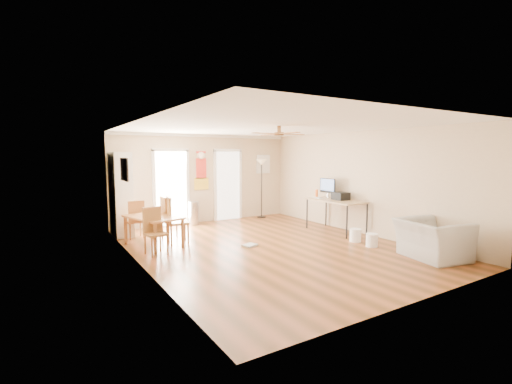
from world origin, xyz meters
TOP-DOWN VIEW (x-y plane):
  - floor at (0.00, 0.00)m, footprint 7.00×7.00m
  - ceiling at (0.00, 0.00)m, footprint 5.50×7.00m
  - wall_back at (0.00, 3.50)m, footprint 5.50×0.04m
  - wall_front at (0.00, -3.50)m, footprint 5.50×0.04m
  - wall_left at (-2.75, 0.00)m, footprint 0.04×7.00m
  - wall_right at (2.75, 0.00)m, footprint 0.04×7.00m
  - crown_molding at (0.00, 0.00)m, footprint 5.50×7.00m
  - kitchen_doorway at (-1.05, 3.48)m, footprint 0.90×0.10m
  - bathroom_doorway at (0.75, 3.48)m, footprint 0.80×0.10m
  - wall_decal at (-0.13, 3.48)m, footprint 0.46×0.03m
  - ac_grille at (2.05, 3.47)m, footprint 0.50×0.04m
  - framed_poster at (-2.73, 1.40)m, footprint 0.04×0.66m
  - ceiling_fan at (0.00, -0.30)m, footprint 1.24×1.24m
  - bookshelf at (-2.52, 2.91)m, footprint 0.64×1.01m
  - dining_table at (-2.15, 1.41)m, footprint 1.13×1.49m
  - dining_chair_right_a at (-1.60, 1.82)m, footprint 0.42×0.42m
  - dining_chair_right_b at (-1.60, 1.38)m, footprint 0.50×0.50m
  - dining_chair_near at (-2.30, 0.69)m, footprint 0.44×0.44m
  - dining_chair_far at (-2.32, 2.40)m, footprint 0.38×0.38m
  - trash_can at (-0.48, 3.24)m, footprint 0.36×0.36m
  - torchiere_lamp at (1.81, 3.19)m, footprint 0.44×0.44m
  - computer_desk at (2.31, 0.39)m, footprint 0.78×1.55m
  - imac at (2.47, 0.88)m, footprint 0.21×0.57m
  - keyboard at (2.20, 0.98)m, footprint 0.18×0.39m
  - printer at (2.45, 0.36)m, footprint 0.36×0.41m
  - orange_bottle at (2.30, 1.13)m, footprint 0.09×0.09m
  - wastebasket_a at (1.93, -0.66)m, footprint 0.33×0.33m
  - wastebasket_b at (1.88, -1.18)m, footprint 0.27×0.27m
  - floor_cloth at (-0.37, 0.26)m, footprint 0.35×0.31m
  - armchair at (2.15, -2.39)m, footprint 1.23×1.34m

SIDE VIEW (x-z plane):
  - floor at x=0.00m, z-range 0.00..0.00m
  - floor_cloth at x=-0.37m, z-range 0.00..0.04m
  - wastebasket_b at x=1.88m, z-range 0.00..0.29m
  - wastebasket_a at x=1.93m, z-range 0.00..0.30m
  - dining_table at x=-2.15m, z-range 0.00..0.66m
  - trash_can at x=-0.48m, z-range 0.00..0.66m
  - armchair at x=2.15m, z-range 0.00..0.75m
  - computer_desk at x=2.31m, z-range 0.00..0.83m
  - dining_chair_far at x=-2.32m, z-range 0.00..0.91m
  - dining_chair_near at x=-2.30m, z-range 0.00..0.94m
  - dining_chair_right_a at x=-1.60m, z-range 0.00..1.01m
  - dining_chair_right_b at x=-1.60m, z-range 0.00..1.05m
  - keyboard at x=2.20m, z-range 0.83..0.84m
  - torchiere_lamp at x=1.81m, z-range 0.00..1.86m
  - printer at x=2.45m, z-range 0.83..1.03m
  - orange_bottle at x=2.30m, z-range 0.83..1.05m
  - bookshelf at x=-2.52m, z-range 0.00..2.07m
  - kitchen_doorway at x=-1.05m, z-range 0.00..2.10m
  - bathroom_doorway at x=0.75m, z-range 0.00..2.10m
  - imac at x=2.47m, z-range 0.83..1.36m
  - wall_back at x=0.00m, z-range 0.00..2.60m
  - wall_front at x=0.00m, z-range 0.00..2.60m
  - wall_left at x=-2.75m, z-range 0.00..2.60m
  - wall_right at x=2.75m, z-range 0.00..2.60m
  - wall_decal at x=-0.13m, z-range 1.00..2.10m
  - ac_grille at x=2.05m, z-range 1.40..2.00m
  - framed_poster at x=-2.73m, z-range 1.46..1.94m
  - ceiling_fan at x=0.00m, z-range 2.33..2.53m
  - crown_molding at x=0.00m, z-range 2.52..2.60m
  - ceiling at x=0.00m, z-range 2.60..2.60m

